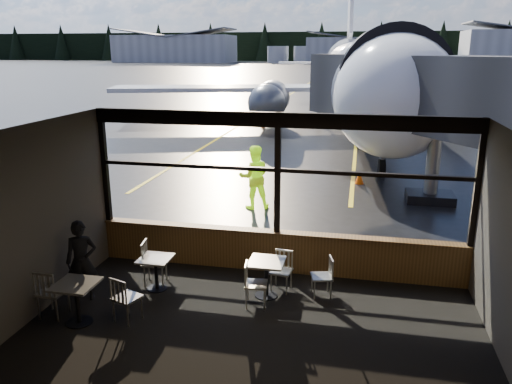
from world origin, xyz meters
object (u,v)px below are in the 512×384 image
(cafe_table_near, at_px, (266,279))
(chair_mid_s, at_px, (127,298))
(passenger, at_px, (82,261))
(ground_crew, at_px, (254,177))
(cafe_table_mid, at_px, (156,274))
(chair_near_w, at_px, (256,285))
(cone_wing, at_px, (263,123))
(jet_bridge, at_px, (426,132))
(chair_near_e, at_px, (322,277))
(cone_nose, at_px, (359,178))
(chair_near_n, at_px, (281,272))
(airliner, at_px, (364,29))
(chair_left_s, at_px, (53,292))
(cafe_table_left, at_px, (78,303))
(chair_mid_w, at_px, (155,263))

(cafe_table_near, relative_size, chair_mid_s, 0.85)
(passenger, relative_size, ground_crew, 0.82)
(cafe_table_mid, relative_size, passenger, 0.43)
(chair_near_w, bearing_deg, cafe_table_mid, -103.67)
(cafe_table_mid, height_order, cone_wing, cafe_table_mid)
(cafe_table_mid, bearing_deg, jet_bridge, 49.60)
(chair_near_e, distance_m, cone_wing, 22.50)
(chair_near_e, distance_m, ground_crew, 5.98)
(passenger, bearing_deg, ground_crew, 48.93)
(chair_near_e, distance_m, cone_nose, 9.01)
(chair_near_w, height_order, ground_crew, ground_crew)
(chair_near_n, distance_m, cone_wing, 22.25)
(airliner, bearing_deg, cone_nose, -93.74)
(cafe_table_mid, relative_size, chair_near_e, 0.84)
(cafe_table_mid, bearing_deg, chair_near_n, 10.35)
(airliner, relative_size, passenger, 24.15)
(cafe_table_near, bearing_deg, chair_left_s, -157.11)
(chair_near_e, bearing_deg, passenger, 88.48)
(cafe_table_left, height_order, chair_mid_w, chair_mid_w)
(cafe_table_near, height_order, chair_left_s, chair_left_s)
(cafe_table_near, xyz_separation_m, chair_mid_s, (-2.27, -1.42, 0.07))
(cafe_table_near, relative_size, cone_wing, 1.45)
(chair_left_s, relative_size, cone_nose, 2.07)
(chair_near_e, height_order, chair_mid_w, chair_mid_w)
(chair_mid_s, height_order, cone_nose, chair_mid_s)
(chair_mid_s, distance_m, chair_left_s, 1.40)
(chair_mid_s, xyz_separation_m, cone_wing, (-2.10, 23.48, -0.18))
(cafe_table_near, xyz_separation_m, chair_near_e, (1.06, 0.22, 0.04))
(jet_bridge, distance_m, ground_crew, 5.34)
(jet_bridge, distance_m, cone_nose, 3.78)
(cafe_table_left, relative_size, chair_near_n, 0.93)
(cone_nose, bearing_deg, cone_wing, 115.41)
(cafe_table_mid, relative_size, chair_near_n, 0.83)
(jet_bridge, xyz_separation_m, ground_crew, (-5.04, -1.09, -1.39))
(jet_bridge, bearing_deg, passenger, -133.16)
(cafe_table_mid, bearing_deg, cone_nose, 66.98)
(cafe_table_near, relative_size, ground_crew, 0.39)
(airliner, xyz_separation_m, chair_near_w, (-1.67, -23.83, -5.48))
(cafe_table_left, xyz_separation_m, chair_near_n, (3.35, 1.98, 0.03))
(chair_mid_w, height_order, cone_wing, chair_mid_w)
(jet_bridge, bearing_deg, chair_mid_s, -125.83)
(jet_bridge, xyz_separation_m, cafe_table_near, (-3.60, -6.71, -1.98))
(chair_near_e, relative_size, chair_mid_s, 0.93)
(chair_near_w, bearing_deg, cone_nose, 162.31)
(cone_nose, height_order, cone_wing, cone_wing)
(cafe_table_mid, height_order, cone_nose, cafe_table_mid)
(chair_near_e, bearing_deg, chair_left_s, 95.93)
(cafe_table_mid, height_order, chair_near_e, chair_near_e)
(cone_wing, bearing_deg, airliner, 12.87)
(cafe_table_mid, height_order, chair_near_w, chair_near_w)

